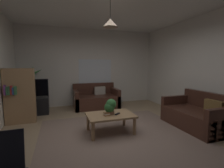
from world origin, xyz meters
TOP-DOWN VIEW (x-y plane):
  - floor at (0.00, 0.00)m, footprint 4.91×5.69m
  - rug at (0.00, -0.20)m, footprint 3.19×3.13m
  - wall_back at (0.00, 2.88)m, footprint 5.03×0.06m
  - wall_right at (2.49, 0.00)m, footprint 0.06×5.69m
  - window_pane at (0.18, 2.84)m, footprint 1.23×0.01m
  - couch_under_window at (0.08, 2.34)m, footprint 1.52×0.89m
  - couch_right_side at (1.95, -0.25)m, footprint 0.89×1.48m
  - coffee_table at (-0.10, 0.10)m, footprint 1.01×0.69m
  - book_on_table_0 at (-0.20, 0.04)m, footprint 0.13×0.12m
  - book_on_table_1 at (-0.20, 0.04)m, footprint 0.13×0.12m
  - book_on_table_2 at (-0.21, 0.04)m, footprint 0.12×0.09m
  - remote_on_table_0 at (0.04, 0.05)m, footprint 0.15×0.14m
  - potted_plant_on_table at (-0.11, 0.10)m, footprint 0.27×0.23m
  - tv_stand at (-1.91, 2.10)m, footprint 0.90×0.44m
  - tv at (-1.91, 2.08)m, footprint 0.92×0.16m
  - potted_palm_corner at (-1.99, 2.62)m, footprint 0.71×0.79m
  - bookshelf_corner at (-2.09, 1.38)m, footprint 0.70×0.31m
  - pendant_lamp at (-0.10, 0.10)m, footprint 0.32×0.32m

SIDE VIEW (x-z plane):
  - floor at x=0.00m, z-range -0.02..0.00m
  - rug at x=0.00m, z-range 0.00..0.01m
  - tv_stand at x=-1.91m, z-range 0.00..0.50m
  - couch_under_window at x=0.08m, z-range -0.14..0.68m
  - couch_right_side at x=1.95m, z-range -0.14..0.68m
  - coffee_table at x=-0.10m, z-range 0.14..0.55m
  - remote_on_table_0 at x=0.04m, z-range 0.41..0.43m
  - book_on_table_0 at x=-0.20m, z-range 0.41..0.43m
  - book_on_table_1 at x=-0.20m, z-range 0.43..0.46m
  - book_on_table_2 at x=-0.21m, z-range 0.46..0.48m
  - potted_plant_on_table at x=-0.11m, z-range 0.42..0.76m
  - potted_palm_corner at x=-1.99m, z-range -0.14..1.37m
  - bookshelf_corner at x=-2.09m, z-range 0.01..1.41m
  - tv at x=-1.91m, z-range 0.51..1.07m
  - window_pane at x=0.18m, z-range 0.76..1.69m
  - wall_back at x=0.00m, z-range 0.00..2.79m
  - wall_right at x=2.49m, z-range 0.00..2.79m
  - pendant_lamp at x=-0.10m, z-range 2.07..2.61m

